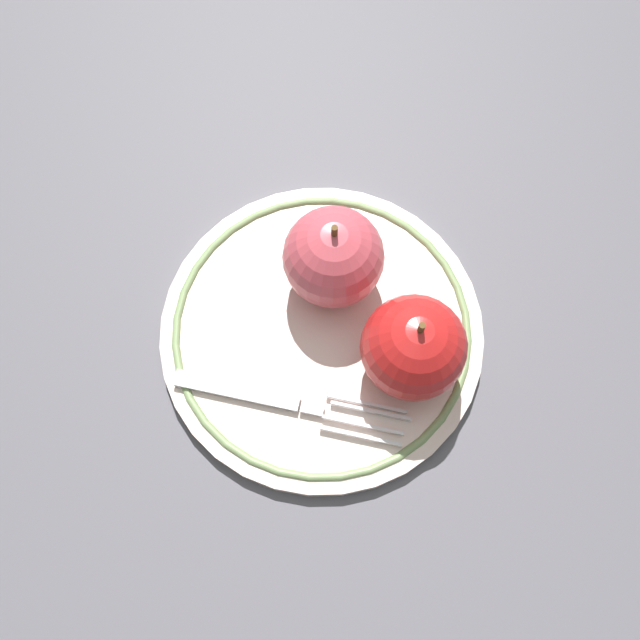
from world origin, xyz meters
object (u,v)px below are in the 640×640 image
object	(u,v)px
plate	(320,332)
apple_red_whole	(333,257)
apple_second_whole	(413,347)
fork	(283,402)

from	to	relation	value
plate	apple_red_whole	distance (m)	0.06
apple_red_whole	apple_second_whole	xyz separation A→B (m)	(-0.08, -0.01, 0.00)
fork	plate	bearing A→B (deg)	76.71
apple_second_whole	fork	size ratio (longest dim) A/B	0.60
apple_second_whole	plate	bearing A→B (deg)	38.69
apple_red_whole	apple_second_whole	world-z (taller)	same
plate	fork	distance (m)	0.06
plate	apple_second_whole	distance (m)	0.08
plate	fork	bearing A→B (deg)	125.30
plate	fork	xyz separation A→B (m)	(-0.04, 0.05, 0.01)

